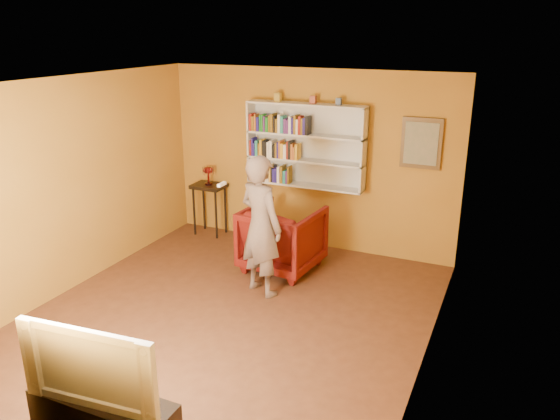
{
  "coord_description": "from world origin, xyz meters",
  "views": [
    {
      "loc": [
        2.88,
        -4.99,
        3.26
      ],
      "look_at": [
        0.31,
        0.75,
        1.14
      ],
      "focal_mm": 35.0,
      "sensor_mm": 36.0,
      "label": 1
    }
  ],
  "objects_px": {
    "bookshelf": "(307,145)",
    "ruby_lustre": "(208,172)",
    "armchair": "(282,238)",
    "console_table": "(209,193)",
    "person": "(261,226)",
    "television": "(97,361)"
  },
  "relations": [
    {
      "from": "ruby_lustre",
      "to": "armchair",
      "type": "distance_m",
      "value": 1.91
    },
    {
      "from": "ruby_lustre",
      "to": "armchair",
      "type": "height_order",
      "value": "ruby_lustre"
    },
    {
      "from": "ruby_lustre",
      "to": "console_table",
      "type": "bearing_deg",
      "value": 180.0
    },
    {
      "from": "bookshelf",
      "to": "person",
      "type": "distance_m",
      "value": 1.83
    },
    {
      "from": "console_table",
      "to": "armchair",
      "type": "bearing_deg",
      "value": -25.13
    },
    {
      "from": "television",
      "to": "console_table",
      "type": "bearing_deg",
      "value": 105.76
    },
    {
      "from": "console_table",
      "to": "armchair",
      "type": "xyz_separation_m",
      "value": [
        1.64,
        -0.77,
        -0.24
      ]
    },
    {
      "from": "armchair",
      "to": "television",
      "type": "bearing_deg",
      "value": 96.83
    },
    {
      "from": "console_table",
      "to": "armchair",
      "type": "distance_m",
      "value": 1.83
    },
    {
      "from": "console_table",
      "to": "armchair",
      "type": "height_order",
      "value": "armchair"
    },
    {
      "from": "armchair",
      "to": "television",
      "type": "relative_size",
      "value": 0.84
    },
    {
      "from": "television",
      "to": "bookshelf",
      "type": "bearing_deg",
      "value": 86.05
    },
    {
      "from": "bookshelf",
      "to": "ruby_lustre",
      "type": "xyz_separation_m",
      "value": [
        -1.62,
        -0.16,
        -0.54
      ]
    },
    {
      "from": "console_table",
      "to": "ruby_lustre",
      "type": "relative_size",
      "value": 2.92
    },
    {
      "from": "bookshelf",
      "to": "console_table",
      "type": "height_order",
      "value": "bookshelf"
    },
    {
      "from": "person",
      "to": "television",
      "type": "bearing_deg",
      "value": 112.88
    },
    {
      "from": "bookshelf",
      "to": "armchair",
      "type": "height_order",
      "value": "bookshelf"
    },
    {
      "from": "armchair",
      "to": "television",
      "type": "height_order",
      "value": "television"
    },
    {
      "from": "person",
      "to": "console_table",
      "type": "bearing_deg",
      "value": -19.96
    },
    {
      "from": "bookshelf",
      "to": "television",
      "type": "height_order",
      "value": "bookshelf"
    },
    {
      "from": "person",
      "to": "television",
      "type": "xyz_separation_m",
      "value": [
        0.03,
        -2.96,
        -0.11
      ]
    },
    {
      "from": "console_table",
      "to": "television",
      "type": "distance_m",
      "value": 4.82
    }
  ]
}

